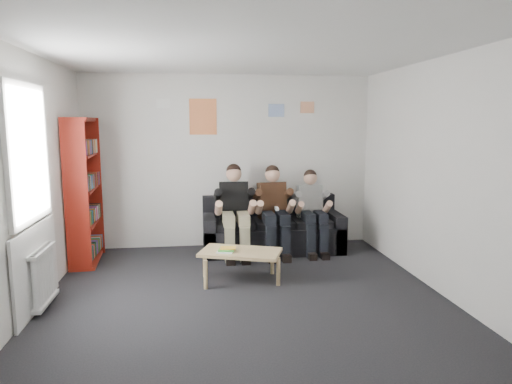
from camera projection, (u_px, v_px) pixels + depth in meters
room_shell at (247, 182)px, 4.77m from camera, size 5.00×5.00×5.00m
sofa at (272, 231)px, 7.06m from camera, size 2.11×0.86×0.82m
bookshelf at (85, 191)px, 6.34m from camera, size 0.30×0.91×2.03m
coffee_table at (241, 254)px, 5.65m from camera, size 0.97×0.54×0.39m
game_cases at (226, 250)px, 5.60m from camera, size 0.23×0.20×0.05m
person_left at (235, 211)px, 6.74m from camera, size 0.43×0.91×1.35m
person_middle at (274, 211)px, 6.82m from camera, size 0.41×0.88×1.32m
person_right at (312, 212)px, 6.90m from camera, size 0.38×0.80×1.25m
radiator at (44, 276)px, 4.83m from camera, size 0.10×0.64×0.60m
window at (32, 214)px, 4.72m from camera, size 0.05×1.30×2.36m
poster_large at (203, 117)px, 7.05m from camera, size 0.42×0.01×0.55m
poster_blue at (276, 110)px, 7.18m from camera, size 0.25×0.01×0.20m
poster_pink at (307, 107)px, 7.24m from camera, size 0.22×0.01×0.18m
poster_sign at (163, 103)px, 6.94m from camera, size 0.20×0.01×0.14m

